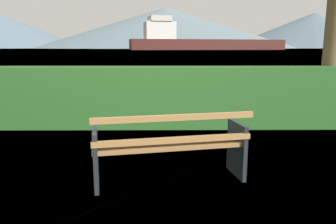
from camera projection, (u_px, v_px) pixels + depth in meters
name	position (u px, v px, depth m)	size (l,w,h in m)	color
ground_plane	(169.00, 179.00, 3.99)	(1400.00, 1400.00, 0.00)	#4C6B33
water_surface	(165.00, 49.00, 305.10)	(620.00, 620.00, 0.00)	#6B8EA3
park_bench	(170.00, 147.00, 3.84)	(1.87, 0.91, 0.87)	#A0703F
hedge_row	(168.00, 97.00, 6.62)	(10.43, 0.76, 1.20)	#285B23
cargo_ship_large	(197.00, 41.00, 201.66)	(98.50, 34.51, 19.60)	#471E19
sailboat_mid	(336.00, 49.00, 166.02)	(6.60, 8.37, 1.92)	gold
distant_hills	(168.00, 29.00, 550.74)	(848.38, 418.01, 65.15)	slate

